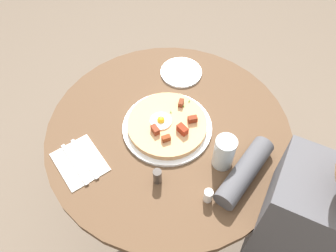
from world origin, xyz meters
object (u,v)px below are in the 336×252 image
fork (75,164)px  water_glass (224,152)px  pizza_plate (167,127)px  salt_shaker (208,196)px  dining_table (169,155)px  breakfast_pizza (167,124)px  pepper_shaker (157,176)px  person_seated (303,248)px  knife (84,159)px  bread_plate (181,72)px

fork → water_glass: water_glass is taller
pizza_plate → salt_shaker: bearing=141.0°
water_glass → dining_table: bearing=-10.3°
pizza_plate → breakfast_pizza: 0.02m
fork → pepper_shaker: size_ratio=3.07×
pepper_shaker → person_seated: bearing=-170.8°
dining_table → person_seated: size_ratio=0.76×
person_seated → fork: bearing=11.0°
person_seated → knife: (0.76, 0.12, 0.21)m
dining_table → salt_shaker: bearing=140.7°
breakfast_pizza → salt_shaker: (-0.23, 0.19, 0.00)m
salt_shaker → fork: bearing=10.5°
fork → water_glass: bearing=55.9°
pizza_plate → knife: 0.30m
bread_plate → water_glass: (-0.29, 0.31, 0.06)m
dining_table → water_glass: 0.32m
knife → pepper_shaker: (-0.25, -0.04, 0.02)m
breakfast_pizza → pizza_plate: bearing=-25.3°
knife → salt_shaker: salt_shaker is taller
person_seated → knife: bearing=8.9°
dining_table → fork: 0.38m
bread_plate → salt_shaker: size_ratio=3.25×
pizza_plate → pepper_shaker: 0.21m
pizza_plate → water_glass: size_ratio=2.51×
dining_table → person_seated: 0.58m
fork → knife: bearing=90.0°
pizza_plate → breakfast_pizza: (-0.00, 0.00, 0.02)m
person_seated → fork: size_ratio=6.31×
bread_plate → pepper_shaker: size_ratio=2.79×
pizza_plate → pepper_shaker: pepper_shaker is taller
dining_table → person_seated: person_seated is taller
breakfast_pizza → knife: (0.19, 0.23, -0.02)m
fork → water_glass: (-0.43, -0.22, 0.06)m
breakfast_pizza → pepper_shaker: size_ratio=4.72×
breakfast_pizza → knife: size_ratio=1.54×
fork → pepper_shaker: bearing=42.9°
person_seated → pepper_shaker: size_ratio=19.34×
pizza_plate → fork: (0.21, 0.27, 0.00)m
dining_table → salt_shaker: 0.34m
fork → knife: size_ratio=1.00×
pizza_plate → salt_shaker: 0.30m
bread_plate → pepper_shaker: pepper_shaker is taller
bread_plate → salt_shaker: salt_shaker is taller
water_glass → salt_shaker: bearing=92.9°
fork → salt_shaker: bearing=39.0°
fork → knife: (-0.02, -0.03, 0.00)m
fork → salt_shaker: size_ratio=3.58×
fork → knife: same height
dining_table → breakfast_pizza: (0.01, -0.01, 0.19)m
person_seated → bread_plate: bearing=-30.7°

